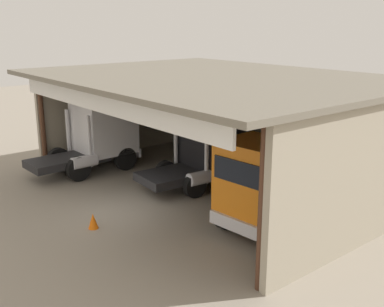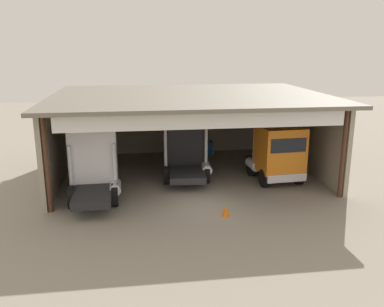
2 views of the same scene
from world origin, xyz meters
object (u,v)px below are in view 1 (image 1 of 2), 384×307
Objects in this scene: truck_orange_left_bay at (262,185)px; traffic_cone at (93,221)px; truck_black_center_right_bay at (210,146)px; tool_cart at (306,165)px; truck_white_center_bay at (99,130)px; oil_drum at (319,166)px.

truck_orange_left_bay is 7.89× the size of traffic_cone.
tool_cart is (2.05, 4.35, -1.23)m from truck_black_center_right_bay.
truck_black_center_right_bay reaches higher than traffic_cone.
truck_white_center_bay reaches higher than truck_orange_left_bay.
truck_white_center_bay is 6.11× the size of oil_drum.
truck_orange_left_bay is 5.03× the size of oil_drum.
truck_black_center_right_bay is 5.18× the size of tool_cart.
truck_black_center_right_bay reaches higher than oil_drum.
truck_white_center_bay is 7.40m from traffic_cone.
tool_cart is (-0.35, -0.50, 0.06)m from oil_drum.
truck_orange_left_bay reaches higher than tool_cart.
oil_drum is 0.88× the size of tool_cart.
truck_white_center_bay is 5.80m from truck_black_center_right_bay.
truck_black_center_right_bay is 6.70m from traffic_cone.
truck_black_center_right_bay reaches higher than truck_orange_left_bay.
tool_cart is at bearing 84.86° from traffic_cone.
tool_cart is at bearing -69.57° from truck_orange_left_bay.
truck_white_center_bay is 10.80m from oil_drum.
oil_drum is at bearing 83.31° from traffic_cone.
truck_white_center_bay reaches higher than tool_cart.
oil_drum is 1.57× the size of traffic_cone.
traffic_cone is at bearing -76.38° from truck_black_center_right_bay.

